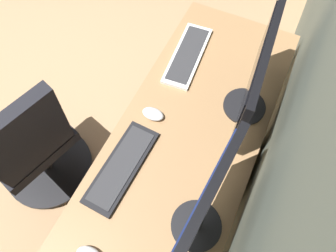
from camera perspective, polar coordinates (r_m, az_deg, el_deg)
The scene contains 8 objects.
desk at distance 1.45m, azimuth 1.80°, elevation -6.24°, with size 1.83×0.63×0.73m.
drawer_pedestal at distance 1.79m, azimuth 4.37°, elevation -6.01°, with size 0.40×0.51×0.69m.
monitor_primary at distance 1.34m, azimuth 15.75°, elevation 8.87°, with size 0.57×0.20×0.42m.
monitor_secondary at distance 1.05m, azimuth 6.13°, elevation -15.07°, with size 0.51×0.20×0.44m.
keyboard_main at distance 1.36m, azimuth -8.43°, elevation -7.29°, with size 0.43×0.16×0.02m.
keyboard_spare at distance 1.67m, azimuth 3.60°, elevation 12.78°, with size 0.43×0.17×0.02m.
mouse_spare at distance 1.45m, azimuth -2.76°, elevation 2.20°, with size 0.06×0.10×0.03m, color silver.
office_chair at distance 1.84m, azimuth -23.44°, elevation -3.66°, with size 0.56×0.60×0.97m.
Camera 1 is at (0.77, 1.98, 2.00)m, focal length 33.52 mm.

